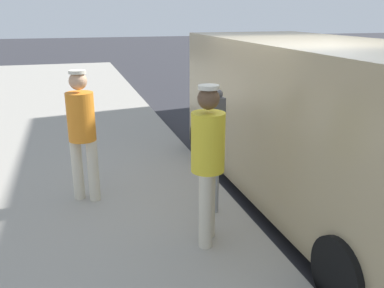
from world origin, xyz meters
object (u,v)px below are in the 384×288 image
parking_meter_near (217,131)px  pedestrian_in_yellow (208,156)px  parked_van (318,119)px  pedestrian_in_orange (82,128)px

parking_meter_near → pedestrian_in_yellow: 0.70m
pedestrian_in_yellow → parked_van: size_ratio=0.32×
pedestrian_in_orange → parking_meter_near: bearing=151.0°
pedestrian_in_orange → parked_van: (-2.99, 0.56, 0.04)m
parked_van → parking_meter_near: bearing=10.1°
pedestrian_in_yellow → parked_van: 2.02m
pedestrian_in_yellow → parking_meter_near: bearing=-117.1°
parking_meter_near → parked_van: bearing=-169.9°
parking_meter_near → pedestrian_in_yellow: (0.32, 0.62, -0.07)m
pedestrian_in_yellow → parked_van: parked_van is taller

